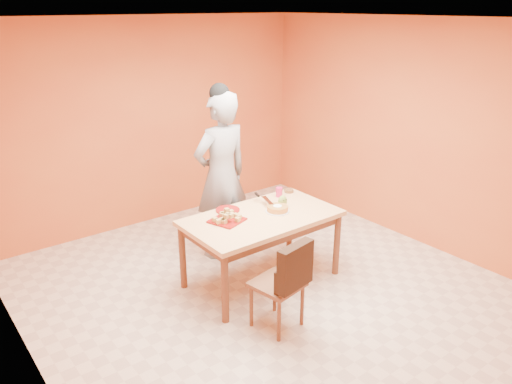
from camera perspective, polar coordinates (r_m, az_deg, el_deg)
floor at (r=5.29m, az=1.78°, el=-11.51°), size 5.00×5.00×0.00m
ceiling at (r=4.48m, az=2.19°, el=19.16°), size 5.00×5.00×0.00m
wall_back at (r=6.76m, az=-11.79°, el=7.72°), size 4.50×0.00×4.50m
wall_left at (r=3.79m, az=-25.34°, el=-4.24°), size 0.00×5.00×5.00m
wall_right at (r=6.34m, az=17.95°, el=6.29°), size 0.00×5.00×5.00m
dining_table at (r=5.22m, az=0.66°, el=-3.69°), size 1.60×0.90×0.76m
dining_chair at (r=4.58m, az=2.60°, el=-10.27°), size 0.48×0.54×0.90m
pastry_pile at (r=5.04m, az=-3.36°, el=-2.71°), size 0.27×0.27×0.09m
person at (r=5.71m, az=-3.97°, el=1.80°), size 0.73×0.50×1.95m
pastry_platter at (r=5.06m, az=-3.34°, el=-3.26°), size 0.38×0.38×0.02m
red_dinner_plate at (r=5.31m, az=-3.26°, el=-2.06°), size 0.29×0.29×0.02m
white_cake_plate at (r=5.28m, az=2.46°, el=-2.20°), size 0.32×0.32×0.01m
sponge_cake at (r=5.27m, az=2.47°, el=-1.88°), size 0.24×0.24×0.05m
cake_server at (r=5.39m, az=1.32°, el=-0.96°), size 0.13×0.26×0.01m
egg_ornament at (r=5.38m, az=3.05°, el=-1.06°), size 0.12×0.10×0.13m
magenta_glass at (r=5.67m, az=2.66°, el=-0.02°), size 0.09×0.09×0.11m
checker_tin at (r=5.83m, az=3.78°, el=0.13°), size 0.12×0.12×0.03m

